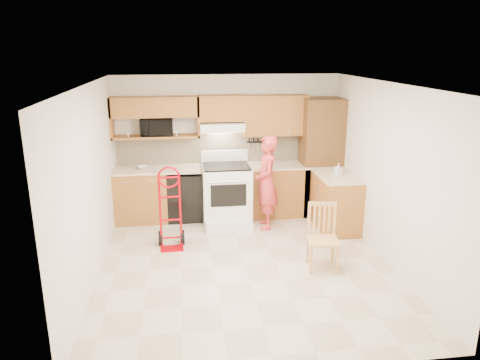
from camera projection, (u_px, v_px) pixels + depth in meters
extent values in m
cube|color=#C1AF92|center=(245.00, 265.00, 6.42)|extent=(4.00, 4.50, 0.02)
cube|color=white|center=(245.00, 84.00, 5.71)|extent=(4.00, 4.50, 0.02)
cube|color=silver|center=(227.00, 145.00, 8.22)|extent=(4.00, 0.02, 2.50)
cube|color=silver|center=(282.00, 252.00, 3.92)|extent=(4.00, 0.02, 2.50)
cube|color=silver|center=(90.00, 185.00, 5.82)|extent=(0.02, 4.50, 2.50)
cube|color=silver|center=(388.00, 174.00, 6.32)|extent=(0.02, 4.50, 2.50)
cube|color=beige|center=(227.00, 148.00, 8.21)|extent=(3.92, 0.03, 0.55)
cube|color=#9C6637|center=(142.00, 196.00, 7.95)|extent=(0.90, 0.60, 0.90)
cube|color=black|center=(185.00, 195.00, 8.05)|extent=(0.60, 0.60, 0.85)
cube|color=#9C6637|center=(275.00, 190.00, 8.25)|extent=(1.14, 0.60, 0.90)
cube|color=beige|center=(158.00, 169.00, 7.86)|extent=(1.50, 0.63, 0.04)
cube|color=beige|center=(275.00, 165.00, 8.12)|extent=(1.14, 0.63, 0.04)
cube|color=#9C6637|center=(336.00, 203.00, 7.60)|extent=(0.60, 1.00, 0.90)
cube|color=beige|center=(337.00, 176.00, 7.47)|extent=(0.63, 1.00, 0.04)
cube|color=#553618|center=(320.00, 157.00, 8.19)|extent=(0.70, 0.60, 2.10)
cube|color=#9C6637|center=(155.00, 107.00, 7.69)|extent=(1.50, 0.33, 0.34)
cube|color=#9C6637|center=(156.00, 137.00, 7.83)|extent=(1.50, 0.33, 0.04)
cube|color=#9C6637|center=(221.00, 108.00, 7.84)|extent=(0.76, 0.33, 0.44)
cube|color=#9C6637|center=(275.00, 115.00, 8.00)|extent=(1.14, 0.33, 0.70)
cube|color=white|center=(222.00, 127.00, 7.87)|extent=(0.76, 0.46, 0.14)
imported|color=black|center=(157.00, 127.00, 7.79)|extent=(0.55, 0.37, 0.30)
imported|color=#CC393D|center=(266.00, 183.00, 7.55)|extent=(0.41, 0.59, 1.58)
imported|color=white|center=(338.00, 169.00, 7.41)|extent=(0.11, 0.12, 0.20)
imported|color=white|center=(143.00, 167.00, 7.82)|extent=(0.24, 0.24, 0.05)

